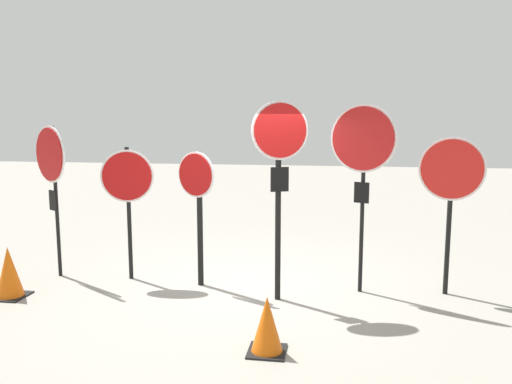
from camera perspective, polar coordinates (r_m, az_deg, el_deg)
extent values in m
plane|color=gray|center=(7.36, -2.04, -10.98)|extent=(40.00, 40.00, 0.00)
cylinder|color=black|center=(8.27, -21.85, -1.10)|extent=(0.06, 0.06, 2.33)
cylinder|color=white|center=(8.17, -22.45, 4.00)|extent=(0.74, 0.49, 0.86)
cylinder|color=#AD0F0F|center=(8.16, -22.57, 3.99)|extent=(0.69, 0.45, 0.80)
cube|color=black|center=(8.24, -22.18, -0.90)|extent=(0.19, 0.13, 0.31)
cylinder|color=black|center=(7.80, -14.31, -2.44)|extent=(0.06, 0.06, 2.02)
cylinder|color=white|center=(7.67, -14.51, 1.77)|extent=(0.76, 0.25, 0.78)
cylinder|color=#AD0F0F|center=(7.65, -14.52, 1.76)|extent=(0.70, 0.23, 0.72)
cylinder|color=black|center=(7.31, -6.43, -3.16)|extent=(0.08, 0.08, 1.97)
cylinder|color=white|center=(7.16, -6.86, 1.99)|extent=(0.61, 0.31, 0.66)
cylinder|color=#AD0F0F|center=(7.15, -6.96, 1.97)|extent=(0.55, 0.28, 0.60)
cylinder|color=black|center=(6.64, 2.54, -1.80)|extent=(0.08, 0.08, 2.53)
cylinder|color=white|center=(6.48, 2.76, 7.04)|extent=(0.71, 0.32, 0.76)
cylinder|color=red|center=(6.46, 2.80, 7.03)|extent=(0.65, 0.30, 0.70)
cube|color=black|center=(6.52, 2.72, 1.46)|extent=(0.23, 0.12, 0.32)
cylinder|color=black|center=(7.10, 12.05, -1.81)|extent=(0.06, 0.06, 2.41)
cylinder|color=white|center=(6.95, 12.16, 5.99)|extent=(0.87, 0.35, 0.93)
cylinder|color=red|center=(6.93, 12.11, 5.99)|extent=(0.82, 0.33, 0.87)
cube|color=black|center=(7.02, 11.97, -0.07)|extent=(0.20, 0.10, 0.29)
cylinder|color=black|center=(7.38, 21.19, -3.14)|extent=(0.07, 0.07, 2.08)
cylinder|color=white|center=(7.22, 21.48, 2.46)|extent=(0.85, 0.22, 0.86)
cylinder|color=red|center=(7.20, 21.48, 2.45)|extent=(0.79, 0.20, 0.80)
cube|color=black|center=(5.51, 1.26, -17.72)|extent=(0.40, 0.40, 0.02)
cone|color=#E05B0C|center=(5.38, 1.27, -14.80)|extent=(0.33, 0.33, 0.59)
cube|color=black|center=(7.81, -26.23, -10.63)|extent=(0.44, 0.44, 0.02)
cone|color=#E05B0C|center=(7.71, -26.40, -8.12)|extent=(0.37, 0.37, 0.69)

